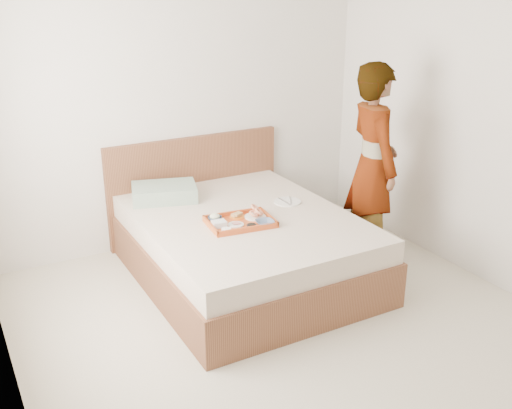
{
  "coord_description": "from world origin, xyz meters",
  "views": [
    {
      "loc": [
        -1.92,
        -2.81,
        2.26
      ],
      "look_at": [
        0.14,
        0.9,
        0.65
      ],
      "focal_mm": 41.58,
      "sensor_mm": 36.0,
      "label": 1
    }
  ],
  "objects": [
    {
      "name": "ground",
      "position": [
        0.0,
        0.0,
        0.0
      ],
      "size": [
        3.5,
        4.0,
        0.01
      ],
      "primitive_type": "cube",
      "color": "beige",
      "rests_on": "ground"
    },
    {
      "name": "wall_back",
      "position": [
        0.0,
        2.0,
        1.3
      ],
      "size": [
        3.5,
        0.01,
        2.6
      ],
      "primitive_type": "cube",
      "color": "silver",
      "rests_on": "ground"
    },
    {
      "name": "wall_right",
      "position": [
        1.75,
        0.0,
        1.3
      ],
      "size": [
        0.01,
        4.0,
        2.6
      ],
      "primitive_type": "cube",
      "color": "silver",
      "rests_on": "ground"
    },
    {
      "name": "bed",
      "position": [
        0.09,
        1.0,
        0.27
      ],
      "size": [
        1.65,
        2.0,
        0.53
      ],
      "primitive_type": "cube",
      "color": "brown",
      "rests_on": "ground"
    },
    {
      "name": "headboard",
      "position": [
        0.09,
        1.97,
        0.47
      ],
      "size": [
        1.65,
        0.06,
        0.95
      ],
      "primitive_type": "cube",
      "color": "brown",
      "rests_on": "ground"
    },
    {
      "name": "pillow",
      "position": [
        -0.33,
        1.66,
        0.59
      ],
      "size": [
        0.61,
        0.5,
        0.13
      ],
      "primitive_type": "cube",
      "rotation": [
        0.0,
        0.0,
        -0.29
      ],
      "color": "#98B89B",
      "rests_on": "bed"
    },
    {
      "name": "tray",
      "position": [
        -0.02,
        0.87,
        0.55
      ],
      "size": [
        0.53,
        0.41,
        0.04
      ],
      "primitive_type": "cube",
      "rotation": [
        0.0,
        0.0,
        -0.11
      ],
      "color": "#BF5416",
      "rests_on": "bed"
    },
    {
      "name": "prawn_plate",
      "position": [
        0.13,
        0.9,
        0.55
      ],
      "size": [
        0.19,
        0.19,
        0.01
      ],
      "primitive_type": "cylinder",
      "rotation": [
        0.0,
        0.0,
        -0.11
      ],
      "color": "white",
      "rests_on": "tray"
    },
    {
      "name": "navy_bowl_big",
      "position": [
        0.12,
        0.74,
        0.56
      ],
      "size": [
        0.15,
        0.15,
        0.03
      ],
      "primitive_type": "imported",
      "rotation": [
        0.0,
        0.0,
        -0.11
      ],
      "color": "#182740",
      "rests_on": "tray"
    },
    {
      "name": "sauce_dish",
      "position": [
        0.01,
        0.73,
        0.56
      ],
      "size": [
        0.08,
        0.08,
        0.03
      ],
      "primitive_type": "cylinder",
      "rotation": [
        0.0,
        0.0,
        -0.11
      ],
      "color": "black",
      "rests_on": "tray"
    },
    {
      "name": "meat_plate",
      "position": [
        -0.07,
        0.84,
        0.55
      ],
      "size": [
        0.13,
        0.13,
        0.01
      ],
      "primitive_type": "cylinder",
      "rotation": [
        0.0,
        0.0,
        -0.11
      ],
      "color": "white",
      "rests_on": "tray"
    },
    {
      "name": "bread_plate",
      "position": [
        0.01,
        0.97,
        0.55
      ],
      "size": [
        0.13,
        0.13,
        0.01
      ],
      "primitive_type": "cylinder",
      "rotation": [
        0.0,
        0.0,
        -0.11
      ],
      "color": "orange",
      "rests_on": "tray"
    },
    {
      "name": "salad_bowl",
      "position": [
        -0.17,
        1.0,
        0.56
      ],
      "size": [
        0.12,
        0.12,
        0.03
      ],
      "primitive_type": "imported",
      "rotation": [
        0.0,
        0.0,
        -0.11
      ],
      "color": "#182740",
      "rests_on": "tray"
    },
    {
      "name": "plastic_tub",
      "position": [
        -0.19,
        0.87,
        0.57
      ],
      "size": [
        0.11,
        0.1,
        0.04
      ],
      "primitive_type": "cube",
      "rotation": [
        0.0,
        0.0,
        -0.11
      ],
      "color": "silver",
      "rests_on": "tray"
    },
    {
      "name": "cheese_round",
      "position": [
        -0.19,
        0.77,
        0.56
      ],
      "size": [
        0.08,
        0.08,
        0.02
      ],
      "primitive_type": "cylinder",
      "rotation": [
        0.0,
        0.0,
        -0.11
      ],
      "color": "white",
      "rests_on": "tray"
    },
    {
      "name": "dinner_plate",
      "position": [
        0.54,
        1.09,
        0.54
      ],
      "size": [
        0.28,
        0.28,
        0.01
      ],
      "primitive_type": "cylinder",
      "rotation": [
        0.0,
        0.0,
        -0.31
      ],
      "color": "white",
      "rests_on": "bed"
    },
    {
      "name": "person",
      "position": [
        1.17,
        0.79,
        0.84
      ],
      "size": [
        0.54,
        0.69,
        1.68
      ],
      "primitive_type": "imported",
      "rotation": [
        0.0,
        0.0,
        1.33
      ],
      "color": "beige",
      "rests_on": "ground"
    }
  ]
}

